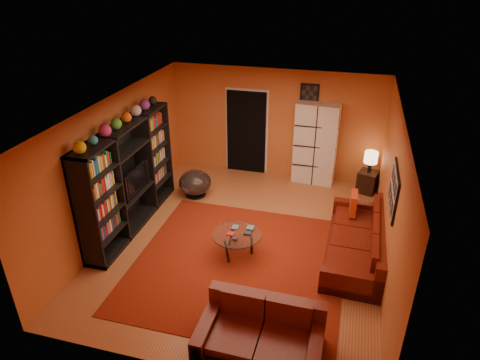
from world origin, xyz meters
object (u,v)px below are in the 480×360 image
(bowl_chair, at_px, (195,183))
(side_table, at_px, (367,182))
(loveseat, at_px, (261,334))
(storage_cabinet, at_px, (316,144))
(sofa, at_px, (361,242))
(coffee_table, at_px, (237,236))
(table_lamp, at_px, (371,158))
(entertainment_unit, at_px, (129,177))
(tv, at_px, (132,180))

(bowl_chair, xyz_separation_m, side_table, (3.74, 1.18, -0.07))
(loveseat, xyz_separation_m, storage_cabinet, (0.11, 5.21, 0.68))
(storage_cabinet, relative_size, side_table, 3.86)
(sofa, xyz_separation_m, storage_cabinet, (-1.15, 2.71, 0.68))
(coffee_table, relative_size, side_table, 1.76)
(coffee_table, bearing_deg, table_lamp, 53.47)
(entertainment_unit, height_order, bowl_chair, entertainment_unit)
(tv, distance_m, side_table, 5.21)
(loveseat, xyz_separation_m, bowl_chair, (-2.37, 3.82, 0.03))
(entertainment_unit, relative_size, side_table, 6.00)
(tv, height_order, sofa, tv)
(tv, distance_m, bowl_chair, 1.71)
(tv, bearing_deg, table_lamp, -60.17)
(sofa, height_order, table_lamp, table_lamp)
(entertainment_unit, bearing_deg, table_lamp, 29.77)
(entertainment_unit, height_order, side_table, entertainment_unit)
(bowl_chair, distance_m, side_table, 3.92)
(tv, xyz_separation_m, sofa, (4.37, 0.06, -0.71))
(tv, xyz_separation_m, table_lamp, (4.47, 2.57, -0.14))
(sofa, height_order, bowl_chair, sofa)
(storage_cabinet, bearing_deg, coffee_table, -102.76)
(storage_cabinet, relative_size, bowl_chair, 2.65)
(loveseat, bearing_deg, storage_cabinet, -0.47)
(table_lamp, bearing_deg, sofa, -92.46)
(bowl_chair, bearing_deg, sofa, -19.97)
(coffee_table, distance_m, table_lamp, 3.82)
(entertainment_unit, xyz_separation_m, bowl_chair, (0.79, 1.41, -0.73))
(entertainment_unit, bearing_deg, tv, 24.03)
(bowl_chair, height_order, side_table, bowl_chair)
(entertainment_unit, distance_m, side_table, 5.27)
(bowl_chair, xyz_separation_m, table_lamp, (3.74, 1.18, 0.53))
(coffee_table, bearing_deg, loveseat, -65.56)
(tv, distance_m, loveseat, 4.01)
(loveseat, relative_size, coffee_table, 1.89)
(entertainment_unit, relative_size, table_lamp, 6.09)
(sofa, distance_m, side_table, 2.50)
(sofa, bearing_deg, entertainment_unit, -177.33)
(loveseat, relative_size, bowl_chair, 2.28)
(bowl_chair, distance_m, table_lamp, 3.96)
(loveseat, height_order, side_table, loveseat)
(loveseat, bearing_deg, side_table, -14.53)
(tv, height_order, coffee_table, tv)
(loveseat, xyz_separation_m, side_table, (1.37, 5.00, -0.03))
(loveseat, height_order, table_lamp, table_lamp)
(storage_cabinet, bearing_deg, bowl_chair, -146.37)
(storage_cabinet, relative_size, table_lamp, 3.92)
(storage_cabinet, height_order, bowl_chair, storage_cabinet)
(tv, bearing_deg, storage_cabinet, -49.22)
(tv, height_order, storage_cabinet, storage_cabinet)
(entertainment_unit, distance_m, tv, 0.08)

